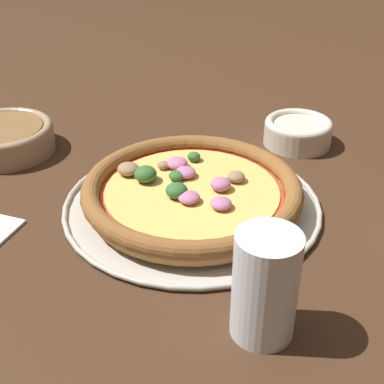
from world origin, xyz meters
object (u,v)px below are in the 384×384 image
at_px(bowl_far, 4,137).
at_px(drinking_cup, 265,286).
at_px(bowl_near, 298,131).
at_px(pizza_tray, 192,204).
at_px(pizza, 192,191).

bearing_deg(bowl_far, drinking_cup, 29.00).
xyz_separation_m(bowl_near, drinking_cup, (0.39, -0.21, 0.04)).
bearing_deg(bowl_far, pizza_tray, 46.69).
bearing_deg(drinking_cup, pizza, -177.26).
height_order(bowl_far, drinking_cup, drinking_cup).
xyz_separation_m(pizza_tray, bowl_near, (-0.15, 0.22, 0.02)).
bearing_deg(drinking_cup, bowl_far, -151.00).
xyz_separation_m(pizza_tray, bowl_far, (-0.24, -0.26, 0.02)).
relative_size(pizza, bowl_near, 2.67).
xyz_separation_m(pizza, bowl_far, (-0.24, -0.25, -0.00)).
relative_size(pizza_tray, bowl_far, 2.22).
xyz_separation_m(pizza_tray, pizza, (-0.00, -0.00, 0.02)).
distance_m(bowl_far, drinking_cup, 0.55).
distance_m(pizza, bowl_near, 0.27).
relative_size(bowl_near, drinking_cup, 0.96).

